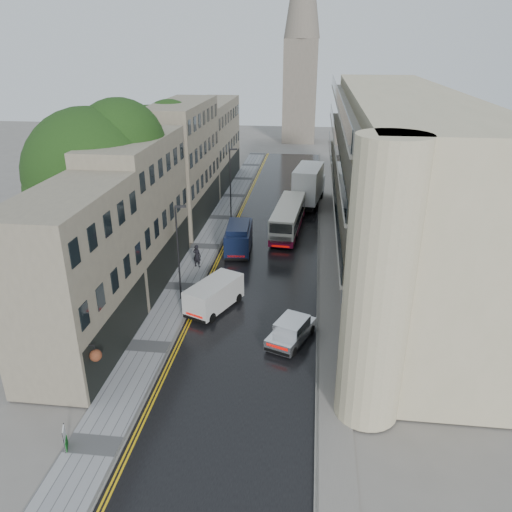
% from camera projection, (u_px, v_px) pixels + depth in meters
% --- Properties ---
extents(ground, '(200.00, 200.00, 0.00)m').
position_uv_depth(ground, '(205.00, 506.00, 20.48)').
color(ground, slate).
rests_on(ground, ground).
extents(road, '(9.00, 85.00, 0.02)m').
position_uv_depth(road, '(268.00, 250.00, 45.55)').
color(road, black).
rests_on(road, ground).
extents(left_sidewalk, '(2.70, 85.00, 0.12)m').
position_uv_depth(left_sidewalk, '(206.00, 247.00, 46.16)').
color(left_sidewalk, gray).
rests_on(left_sidewalk, ground).
extents(right_sidewalk, '(1.80, 85.00, 0.12)m').
position_uv_depth(right_sidewalk, '(328.00, 252.00, 44.94)').
color(right_sidewalk, slate).
rests_on(right_sidewalk, ground).
extents(old_shop_row, '(4.50, 56.00, 12.00)m').
position_uv_depth(old_shop_row, '(171.00, 176.00, 46.48)').
color(old_shop_row, gray).
rests_on(old_shop_row, ground).
extents(modern_block, '(8.00, 40.00, 14.00)m').
position_uv_depth(modern_block, '(394.00, 183.00, 40.29)').
color(modern_block, '#C3B491').
rests_on(modern_block, ground).
extents(church_spire, '(6.40, 6.40, 40.00)m').
position_uv_depth(church_spire, '(302.00, 26.00, 87.26)').
color(church_spire, '#74685C').
rests_on(church_spire, ground).
extents(tree_near, '(10.56, 10.56, 13.89)m').
position_uv_depth(tree_near, '(94.00, 195.00, 37.32)').
color(tree_near, black).
rests_on(tree_near, ground).
extents(tree_far, '(9.24, 9.24, 12.46)m').
position_uv_depth(tree_far, '(152.00, 165.00, 49.42)').
color(tree_far, black).
rests_on(tree_far, ground).
extents(cream_bus, '(3.05, 10.28, 2.76)m').
position_uv_depth(cream_bus, '(273.00, 227.00, 47.10)').
color(cream_bus, silver).
rests_on(cream_bus, road).
extents(white_lorry, '(3.83, 9.15, 4.66)m').
position_uv_depth(white_lorry, '(295.00, 189.00, 55.76)').
color(white_lorry, white).
rests_on(white_lorry, road).
extents(silver_hatchback, '(3.15, 4.43, 1.52)m').
position_uv_depth(silver_hatchback, '(269.00, 338.00, 30.65)').
color(silver_hatchback, silver).
rests_on(silver_hatchback, road).
extents(white_van, '(3.76, 5.11, 2.12)m').
position_uv_depth(white_van, '(189.00, 302.00, 34.29)').
color(white_van, silver).
rests_on(white_van, road).
extents(navy_van, '(2.50, 5.51, 2.74)m').
position_uv_depth(navy_van, '(226.00, 244.00, 43.18)').
color(navy_van, black).
rests_on(navy_van, road).
extents(pedestrian, '(0.83, 0.66, 1.97)m').
position_uv_depth(pedestrian, '(197.00, 256.00, 41.55)').
color(pedestrian, black).
rests_on(pedestrian, left_sidewalk).
extents(lamp_post_near, '(0.82, 0.40, 7.11)m').
position_uv_depth(lamp_post_near, '(178.00, 254.00, 35.34)').
color(lamp_post_near, black).
rests_on(lamp_post_near, left_sidewalk).
extents(lamp_post_far, '(0.85, 0.51, 7.48)m').
position_uv_depth(lamp_post_far, '(230.00, 185.00, 51.51)').
color(lamp_post_far, black).
rests_on(lamp_post_far, left_sidewalk).
extents(estate_sign, '(0.32, 0.65, 1.12)m').
position_uv_depth(estate_sign, '(65.00, 439.00, 23.02)').
color(estate_sign, silver).
rests_on(estate_sign, left_sidewalk).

